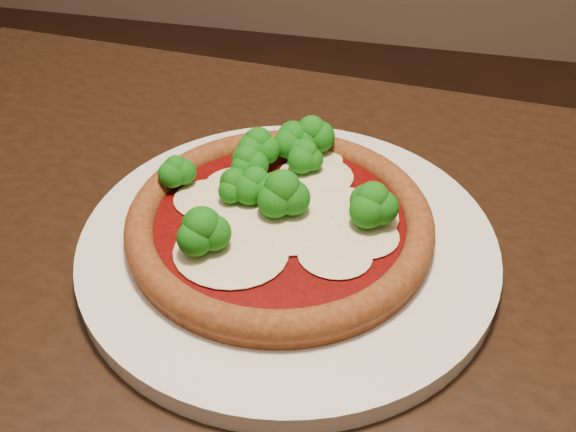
# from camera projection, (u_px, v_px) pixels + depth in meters

# --- Properties ---
(dining_table) EXTENTS (1.14, 0.79, 0.75)m
(dining_table) POSITION_uv_depth(u_px,v_px,m) (307.00, 369.00, 0.59)
(dining_table) COLOR black
(dining_table) RESTS_ON floor
(plate) EXTENTS (0.35, 0.35, 0.02)m
(plate) POSITION_uv_depth(u_px,v_px,m) (288.00, 244.00, 0.54)
(plate) COLOR silver
(plate) RESTS_ON dining_table
(pizza) EXTENTS (0.25, 0.25, 0.06)m
(pizza) POSITION_uv_depth(u_px,v_px,m) (279.00, 211.00, 0.53)
(pizza) COLOR brown
(pizza) RESTS_ON plate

